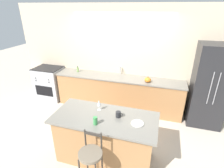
{
  "coord_description": "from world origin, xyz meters",
  "views": [
    {
      "loc": [
        1.07,
        -3.78,
        2.63
      ],
      "look_at": [
        0.1,
        -0.56,
        1.11
      ],
      "focal_mm": 28.0,
      "sensor_mm": 36.0,
      "label": 1
    }
  ],
  "objects_px": {
    "oven_range": "(50,83)",
    "pumpkin_decoration": "(148,80)",
    "tumbler_cup": "(95,121)",
    "coffee_mug": "(118,114)",
    "refrigerator": "(209,86)",
    "dinner_plate": "(137,123)",
    "soap_bottle": "(78,69)",
    "bar_stool_near": "(91,160)",
    "wine_glass": "(99,103)"
  },
  "relations": [
    {
      "from": "wine_glass",
      "to": "coffee_mug",
      "type": "xyz_separation_m",
      "value": [
        0.39,
        -0.11,
        -0.09
      ]
    },
    {
      "from": "oven_range",
      "to": "soap_bottle",
      "type": "distance_m",
      "value": 1.07
    },
    {
      "from": "bar_stool_near",
      "to": "wine_glass",
      "type": "distance_m",
      "value": 0.96
    },
    {
      "from": "coffee_mug",
      "to": "pumpkin_decoration",
      "type": "relative_size",
      "value": 0.76
    },
    {
      "from": "tumbler_cup",
      "to": "soap_bottle",
      "type": "height_order",
      "value": "soap_bottle"
    },
    {
      "from": "dinner_plate",
      "to": "soap_bottle",
      "type": "xyz_separation_m",
      "value": [
        -2.0,
        1.88,
        0.07
      ]
    },
    {
      "from": "dinner_plate",
      "to": "pumpkin_decoration",
      "type": "relative_size",
      "value": 1.32
    },
    {
      "from": "pumpkin_decoration",
      "to": "tumbler_cup",
      "type": "bearing_deg",
      "value": -107.67
    },
    {
      "from": "bar_stool_near",
      "to": "dinner_plate",
      "type": "distance_m",
      "value": 0.89
    },
    {
      "from": "refrigerator",
      "to": "soap_bottle",
      "type": "distance_m",
      "value": 3.35
    },
    {
      "from": "refrigerator",
      "to": "dinner_plate",
      "type": "distance_m",
      "value": 2.23
    },
    {
      "from": "oven_range",
      "to": "tumbler_cup",
      "type": "distance_m",
      "value": 3.09
    },
    {
      "from": "tumbler_cup",
      "to": "pumpkin_decoration",
      "type": "height_order",
      "value": "pumpkin_decoration"
    },
    {
      "from": "dinner_plate",
      "to": "coffee_mug",
      "type": "distance_m",
      "value": 0.35
    },
    {
      "from": "wine_glass",
      "to": "tumbler_cup",
      "type": "distance_m",
      "value": 0.42
    },
    {
      "from": "wine_glass",
      "to": "pumpkin_decoration",
      "type": "relative_size",
      "value": 1.28
    },
    {
      "from": "pumpkin_decoration",
      "to": "wine_glass",
      "type": "bearing_deg",
      "value": -114.9
    },
    {
      "from": "refrigerator",
      "to": "wine_glass",
      "type": "relative_size",
      "value": 9.49
    },
    {
      "from": "coffee_mug",
      "to": "tumbler_cup",
      "type": "xyz_separation_m",
      "value": [
        -0.3,
        -0.3,
        0.02
      ]
    },
    {
      "from": "dinner_plate",
      "to": "coffee_mug",
      "type": "relative_size",
      "value": 1.73
    },
    {
      "from": "refrigerator",
      "to": "tumbler_cup",
      "type": "relative_size",
      "value": 14.49
    },
    {
      "from": "coffee_mug",
      "to": "tumbler_cup",
      "type": "distance_m",
      "value": 0.42
    },
    {
      "from": "bar_stool_near",
      "to": "coffee_mug",
      "type": "bearing_deg",
      "value": 73.22
    },
    {
      "from": "refrigerator",
      "to": "coffee_mug",
      "type": "distance_m",
      "value": 2.38
    },
    {
      "from": "refrigerator",
      "to": "pumpkin_decoration",
      "type": "bearing_deg",
      "value": -176.83
    },
    {
      "from": "wine_glass",
      "to": "coffee_mug",
      "type": "distance_m",
      "value": 0.41
    },
    {
      "from": "wine_glass",
      "to": "coffee_mug",
      "type": "relative_size",
      "value": 1.67
    },
    {
      "from": "refrigerator",
      "to": "oven_range",
      "type": "distance_m",
      "value": 4.31
    },
    {
      "from": "refrigerator",
      "to": "oven_range",
      "type": "xyz_separation_m",
      "value": [
        -4.28,
        0.02,
        -0.48
      ]
    },
    {
      "from": "coffee_mug",
      "to": "soap_bottle",
      "type": "relative_size",
      "value": 0.71
    },
    {
      "from": "dinner_plate",
      "to": "tumbler_cup",
      "type": "relative_size",
      "value": 1.58
    },
    {
      "from": "bar_stool_near",
      "to": "tumbler_cup",
      "type": "distance_m",
      "value": 0.57
    },
    {
      "from": "tumbler_cup",
      "to": "coffee_mug",
      "type": "bearing_deg",
      "value": 45.08
    },
    {
      "from": "oven_range",
      "to": "soap_bottle",
      "type": "bearing_deg",
      "value": 4.62
    },
    {
      "from": "oven_range",
      "to": "wine_glass",
      "type": "relative_size",
      "value": 4.79
    },
    {
      "from": "refrigerator",
      "to": "dinner_plate",
      "type": "xyz_separation_m",
      "value": [
        -1.35,
        -1.78,
        -0.04
      ]
    },
    {
      "from": "bar_stool_near",
      "to": "tumbler_cup",
      "type": "height_order",
      "value": "tumbler_cup"
    },
    {
      "from": "bar_stool_near",
      "to": "dinner_plate",
      "type": "relative_size",
      "value": 4.9
    },
    {
      "from": "coffee_mug",
      "to": "pumpkin_decoration",
      "type": "distance_m",
      "value": 1.64
    },
    {
      "from": "pumpkin_decoration",
      "to": "soap_bottle",
      "type": "height_order",
      "value": "soap_bottle"
    },
    {
      "from": "coffee_mug",
      "to": "pumpkin_decoration",
      "type": "xyz_separation_m",
      "value": [
        0.31,
        1.61,
        0.02
      ]
    },
    {
      "from": "refrigerator",
      "to": "bar_stool_near",
      "type": "bearing_deg",
      "value": -128.4
    },
    {
      "from": "refrigerator",
      "to": "tumbler_cup",
      "type": "bearing_deg",
      "value": -134.97
    },
    {
      "from": "bar_stool_near",
      "to": "coffee_mug",
      "type": "xyz_separation_m",
      "value": [
        0.21,
        0.71,
        0.37
      ]
    },
    {
      "from": "wine_glass",
      "to": "pumpkin_decoration",
      "type": "distance_m",
      "value": 1.66
    },
    {
      "from": "oven_range",
      "to": "wine_glass",
      "type": "bearing_deg",
      "value": -35.9
    },
    {
      "from": "coffee_mug",
      "to": "oven_range",
      "type": "bearing_deg",
      "value": 146.67
    },
    {
      "from": "oven_range",
      "to": "pumpkin_decoration",
      "type": "relative_size",
      "value": 6.12
    },
    {
      "from": "refrigerator",
      "to": "bar_stool_near",
      "type": "height_order",
      "value": "refrigerator"
    },
    {
      "from": "tumbler_cup",
      "to": "bar_stool_near",
      "type": "bearing_deg",
      "value": -78.8
    }
  ]
}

